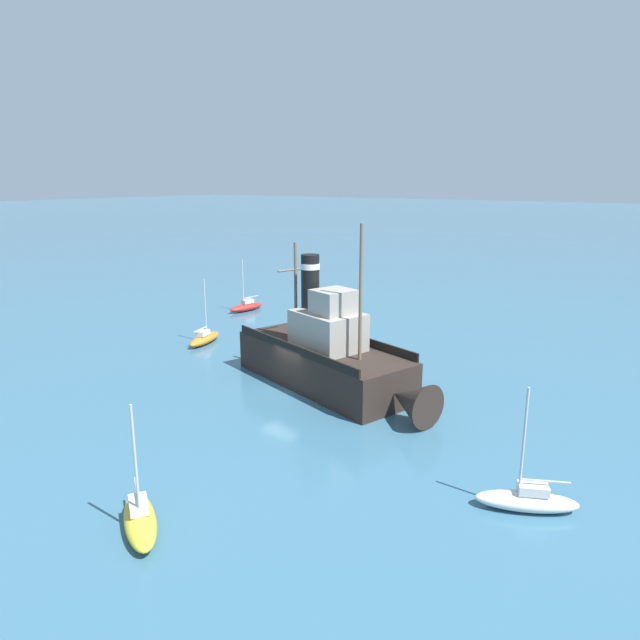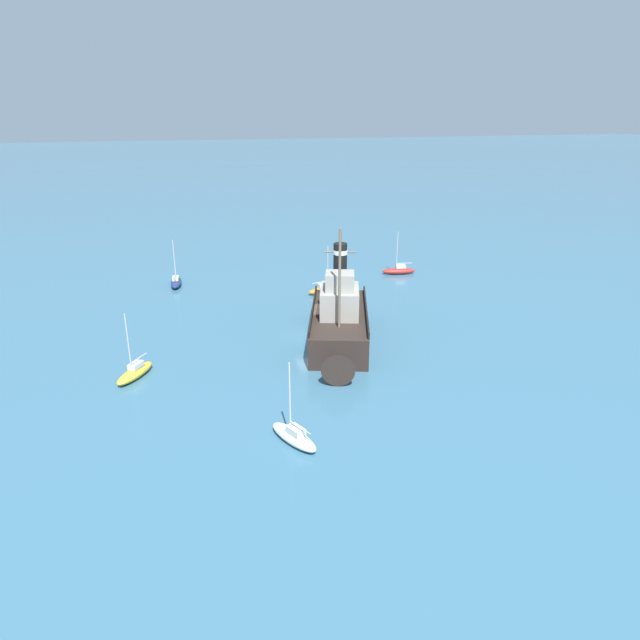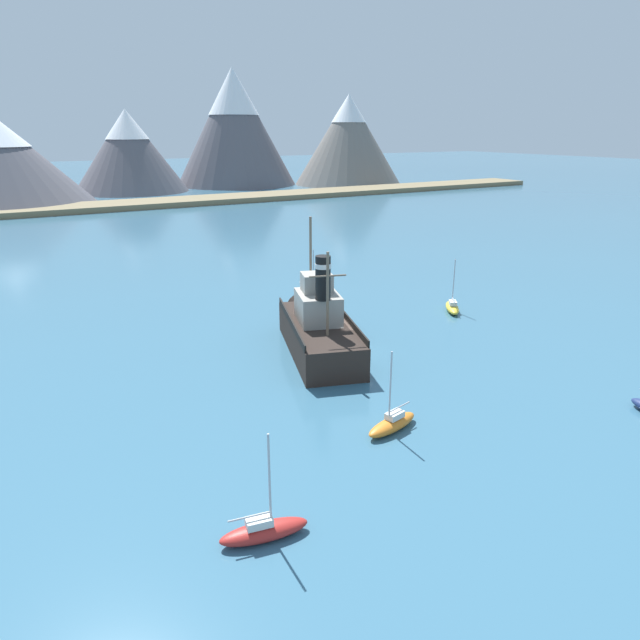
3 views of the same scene
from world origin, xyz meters
name	(u,v)px [view 3 (image 3 of 3)]	position (x,y,z in m)	size (l,w,h in m)	color
ground_plane	(350,353)	(0.00, 0.00, 0.00)	(600.00, 600.00, 0.00)	#38667F
mountain_ridge	(57,145)	(-4.84, 127.32, 12.49)	(186.79, 67.23, 33.30)	#56545B
shoreline_strip	(108,206)	(0.00, 95.04, 0.60)	(240.00, 12.00, 1.20)	#7A6B4C
old_tugboat	(318,328)	(-1.79, 1.84, 1.83)	(7.86, 14.74, 9.90)	#2D231E
sailboat_red	(264,530)	(-14.38, -15.66, 0.43)	(3.93, 1.70, 4.90)	#B22823
sailboat_yellow	(452,307)	(14.02, 4.08, 0.43)	(3.05, 3.76, 4.90)	gold
sailboat_orange	(392,423)	(-4.27, -11.02, 0.43)	(3.95, 1.97, 4.90)	orange
sailboat_white	(311,292)	(5.04, 15.19, 0.43)	(2.59, 3.91, 4.90)	white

